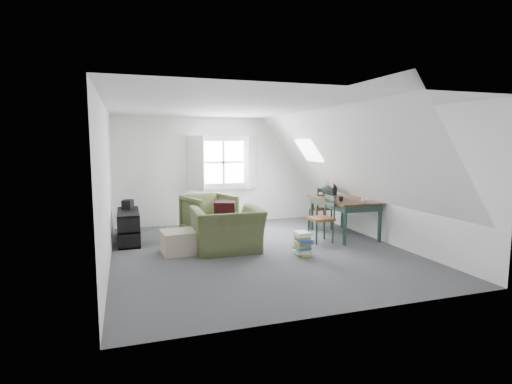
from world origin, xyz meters
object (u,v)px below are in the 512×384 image
object	(u,v)px
dining_chair_far	(321,207)
dining_table	(344,204)
media_shelf	(129,228)
dining_chair_near	(322,218)
magazine_stack	(303,243)
armchair_far	(209,235)
ottoman	(179,242)
armchair_near	(227,251)

from	to	relation	value
dining_chair_far	dining_table	bearing A→B (deg)	95.82
media_shelf	dining_chair_near	bearing A→B (deg)	-20.65
dining_table	magazine_stack	bearing A→B (deg)	-141.61
dining_table	dining_chair_far	world-z (taller)	dining_chair_far
armchair_far	magazine_stack	world-z (taller)	armchair_far
armchair_far	dining_chair_far	size ratio (longest dim) A/B	0.99
ottoman	dining_chair_near	bearing A→B (deg)	-1.18
armchair_far	media_shelf	size ratio (longest dim) A/B	0.79
armchair_near	dining_chair_near	world-z (taller)	dining_chair_near
dining_chair_near	magazine_stack	bearing A→B (deg)	-44.87
armchair_far	magazine_stack	distance (m)	2.33
armchair_far	dining_table	world-z (taller)	dining_table
dining_chair_far	media_shelf	bearing A→B (deg)	-5.96
ottoman	dining_chair_far	bearing A→B (deg)	16.81
armchair_far	media_shelf	xyz separation A→B (m)	(-1.60, -0.14, 0.27)
armchair_far	magazine_stack	size ratio (longest dim) A/B	2.34
armchair_far	armchair_near	bearing A→B (deg)	-106.45
dining_chair_far	dining_chair_near	distance (m)	1.16
media_shelf	magazine_stack	xyz separation A→B (m)	(2.81, -1.84, -0.07)
dining_table	magazine_stack	world-z (taller)	dining_table
dining_chair_far	dining_chair_near	world-z (taller)	dining_chair_far
ottoman	magazine_stack	bearing A→B (deg)	-21.45
dining_chair_far	armchair_far	bearing A→B (deg)	-9.80
ottoman	media_shelf	size ratio (longest dim) A/B	0.50
ottoman	armchair_far	bearing A→B (deg)	57.17
armchair_near	ottoman	world-z (taller)	ottoman
armchair_far	dining_chair_far	xyz separation A→B (m)	(2.48, -0.21, 0.49)
armchair_near	armchair_far	xyz separation A→B (m)	(-0.05, 1.33, 0.00)
magazine_stack	ottoman	bearing A→B (deg)	158.55
armchair_far	ottoman	xyz separation A→B (m)	(-0.77, -1.19, 0.20)
armchair_far	dining_chair_far	bearing A→B (deg)	-23.57
ottoman	dining_chair_far	xyz separation A→B (m)	(3.25, 0.98, 0.29)
dining_table	dining_chair_far	distance (m)	0.75
armchair_far	dining_table	bearing A→B (deg)	-38.26
media_shelf	armchair_near	bearing A→B (deg)	-39.07
armchair_near	dining_chair_far	world-z (taller)	dining_chair_far
armchair_near	dining_chair_near	xyz separation A→B (m)	(1.91, 0.08, 0.47)
armchair_far	dining_table	xyz separation A→B (m)	(2.62, -0.93, 0.67)
magazine_stack	dining_chair_far	bearing A→B (deg)	54.36
dining_chair_near	media_shelf	bearing A→B (deg)	-106.33
armchair_far	magazine_stack	xyz separation A→B (m)	(1.22, -1.98, 0.20)
armchair_near	media_shelf	size ratio (longest dim) A/B	0.99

